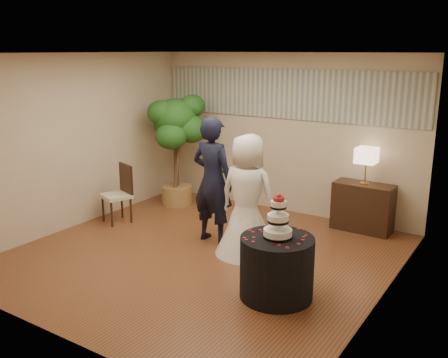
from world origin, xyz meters
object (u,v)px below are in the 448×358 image
Objects in this scene: console at (363,207)px; table_lamp at (366,166)px; bride at (247,195)px; ficus_tree at (176,150)px; groom at (213,180)px; cake_table at (277,267)px; wedding_cake at (278,216)px; side_chair at (116,194)px.

table_lamp is (0.00, 0.00, 0.68)m from console.
bride is 2.13m from table_lamp.
console is at bearing 8.85° from ficus_tree.
groom reaches higher than console.
table_lamp reaches higher than cake_table.
ficus_tree reaches higher than wedding_cake.
cake_table is 2.77m from console.
cake_table is at bearing 0.00° from wedding_cake.
bride is at bearing -29.47° from ficus_tree.
side_chair is at bearing -150.87° from console.
ficus_tree reaches higher than console.
wedding_cake is at bearing 132.71° from bride.
groom reaches higher than side_chair.
ficus_tree is 1.48m from side_chair.
wedding_cake is at bearing 0.00° from cake_table.
table_lamp is at bearing -134.17° from groom.
console is at bearing -123.61° from bride.
bride is 0.83× the size of ficus_tree.
groom is 2.45m from table_lamp.
wedding_cake is at bearing -92.73° from table_lamp.
bride reaches higher than table_lamp.
console is at bearing 47.95° from side_chair.
wedding_cake is 0.91× the size of table_lamp.
cake_table is 4.00m from ficus_tree.
groom is 1.91m from side_chair.
groom is 0.70m from bride.
bride is 2.99× the size of table_lamp.
bride is at bearing 21.70° from side_chair.
bride is 3.29× the size of wedding_cake.
groom is 1.96m from wedding_cake.
side_chair is at bearing -99.58° from ficus_tree.
cake_table is 1.64× the size of wedding_cake.
table_lamp is 3.42m from ficus_tree.
cake_table is at bearing -92.73° from table_lamp.
table_lamp is at bearing 47.95° from side_chair.
ficus_tree reaches higher than side_chair.
groom is 1.99m from ficus_tree.
table_lamp is (1.77, 1.69, 0.11)m from groom.
ficus_tree reaches higher than groom.
wedding_cake reaches higher than console.
ficus_tree is 2.13× the size of side_chair.
side_chair reaches higher than console.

